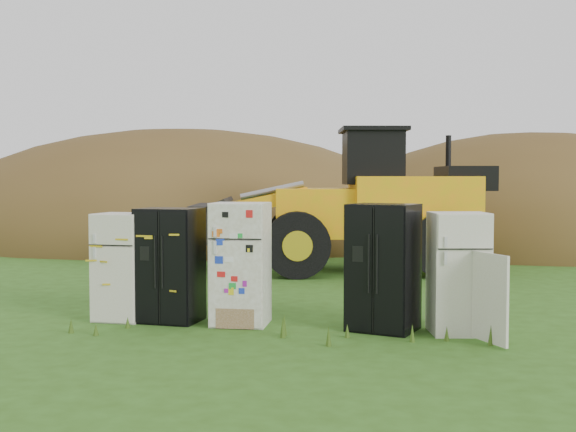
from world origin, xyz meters
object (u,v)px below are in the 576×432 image
(fridge_black_right, at_px, (383,267))
(fridge_open_door, at_px, (458,273))
(fridge_leftmost, at_px, (122,267))
(fridge_black_side, at_px, (170,265))
(fridge_sticker, at_px, (241,264))
(wheel_loader, at_px, (336,200))

(fridge_black_right, height_order, fridge_open_door, fridge_black_right)
(fridge_leftmost, height_order, fridge_black_right, fridge_black_right)
(fridge_leftmost, relative_size, fridge_black_right, 0.91)
(fridge_black_side, xyz_separation_m, fridge_black_right, (3.08, -0.05, 0.04))
(fridge_black_side, bearing_deg, fridge_leftmost, -174.43)
(fridge_leftmost, xyz_separation_m, fridge_black_right, (3.82, -0.05, 0.08))
(fridge_sticker, bearing_deg, fridge_black_right, -3.10)
(fridge_sticker, bearing_deg, fridge_open_door, -2.99)
(fridge_black_side, distance_m, fridge_sticker, 1.06)
(fridge_black_side, height_order, fridge_open_door, fridge_black_side)
(fridge_sticker, bearing_deg, wheel_loader, 81.63)
(fridge_black_right, xyz_separation_m, fridge_open_door, (1.00, -0.01, -0.05))
(fridge_black_side, bearing_deg, fridge_black_right, 4.21)
(fridge_open_door, distance_m, wheel_loader, 6.56)
(fridge_black_right, xyz_separation_m, wheel_loader, (-1.34, 6.07, 0.73))
(wheel_loader, bearing_deg, fridge_open_door, -79.77)
(fridge_black_right, distance_m, wheel_loader, 6.26)
(fridge_leftmost, height_order, fridge_open_door, fridge_open_door)
(fridge_open_door, bearing_deg, fridge_leftmost, 168.26)
(wheel_loader, bearing_deg, fridge_sticker, -107.22)
(fridge_open_door, xyz_separation_m, wheel_loader, (-2.34, 6.08, 0.78))
(wheel_loader, bearing_deg, fridge_black_right, -88.34)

